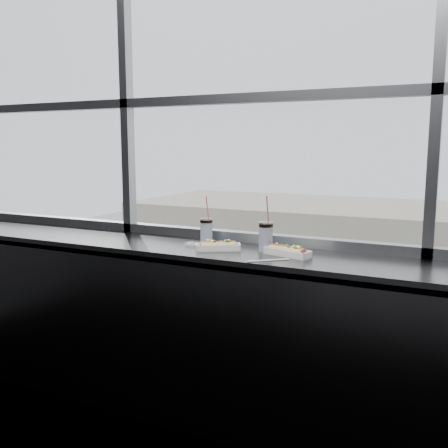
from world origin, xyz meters
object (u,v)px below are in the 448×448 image
at_px(soda_cup_right, 266,235).
at_px(wrapper, 193,244).
at_px(pedestrian_b, 415,337).
at_px(tree_center, 429,307).
at_px(car_near_a, 134,381).
at_px(soda_cup_left, 206,230).
at_px(hotdog_tray_right, 287,251).
at_px(loose_straw, 268,260).
at_px(car_far_a, 250,339).
at_px(hotdog_tray_left, 218,246).
at_px(tree_left, 289,286).

bearing_deg(soda_cup_right, wrapper, -173.27).
height_order(pedestrian_b, tree_center, tree_center).
xyz_separation_m(car_near_a, pedestrian_b, (11.93, 12.84, -0.23)).
bearing_deg(soda_cup_right, soda_cup_left, 173.52).
bearing_deg(pedestrian_b, tree_center, 41.48).
relative_size(hotdog_tray_right, loose_straw, 1.23).
bearing_deg(car_far_a, hotdog_tray_left, -164.89).
bearing_deg(hotdog_tray_left, loose_straw, -50.01).
xyz_separation_m(loose_straw, wrapper, (-0.56, 0.18, 0.01)).
height_order(soda_cup_right, loose_straw, soda_cup_right).
bearing_deg(tree_center, soda_cup_right, -89.01).
bearing_deg(loose_straw, car_far_a, 73.58).
bearing_deg(wrapper, tree_center, 90.07).
relative_size(hotdog_tray_left, car_near_a, 0.04).
xyz_separation_m(hotdog_tray_left, loose_straw, (0.37, -0.13, -0.02)).
xyz_separation_m(car_near_a, car_far_a, (2.83, 8.00, -0.20)).
distance_m(hotdog_tray_left, soda_cup_left, 0.22).
distance_m(hotdog_tray_right, tree_center, 29.65).
xyz_separation_m(hotdog_tray_right, loose_straw, (-0.05, -0.17, -0.02)).
bearing_deg(soda_cup_right, tree_left, 108.13).
xyz_separation_m(wrapper, car_near_a, (-12.71, 16.28, -10.91)).
bearing_deg(wrapper, soda_cup_left, 69.25).
relative_size(hotdog_tray_right, tree_left, 0.06).
distance_m(tree_left, tree_center, 8.76).
bearing_deg(tree_center, tree_left, -180.00).
distance_m(soda_cup_right, tree_left, 30.95).
height_order(hotdog_tray_left, tree_center, hotdog_tray_left).
height_order(car_near_a, tree_left, tree_left).
height_order(hotdog_tray_right, soda_cup_left, soda_cup_left).
relative_size(hotdog_tray_right, wrapper, 2.63).
relative_size(loose_straw, tree_left, 0.05).
relative_size(car_far_a, pedestrian_b, 3.01).
bearing_deg(car_near_a, tree_left, -22.35).
relative_size(soda_cup_right, car_far_a, 0.06).
bearing_deg(hotdog_tray_right, soda_cup_left, -175.76).
bearing_deg(tree_left, soda_cup_left, -72.61).
height_order(hotdog_tray_right, wrapper, hotdog_tray_right).
distance_m(soda_cup_left, soda_cup_right, 0.42).
xyz_separation_m(wrapper, tree_left, (-8.79, 28.28, -8.62)).
bearing_deg(wrapper, pedestrian_b, 91.53).
xyz_separation_m(loose_straw, car_far_a, (-10.44, 24.46, -11.10)).
xyz_separation_m(soda_cup_left, car_near_a, (-12.75, 16.18, -10.98)).
bearing_deg(tree_left, car_far_a, -105.34).
relative_size(hotdog_tray_right, tree_center, 0.06).
xyz_separation_m(soda_cup_left, tree_center, (-0.07, 28.18, -8.89)).
bearing_deg(loose_straw, car_near_a, 89.34).
height_order(car_far_a, pedestrian_b, car_far_a).
relative_size(loose_straw, pedestrian_b, 0.12).
relative_size(hotdog_tray_left, hotdog_tray_right, 0.94).
bearing_deg(car_far_a, pedestrian_b, -69.37).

